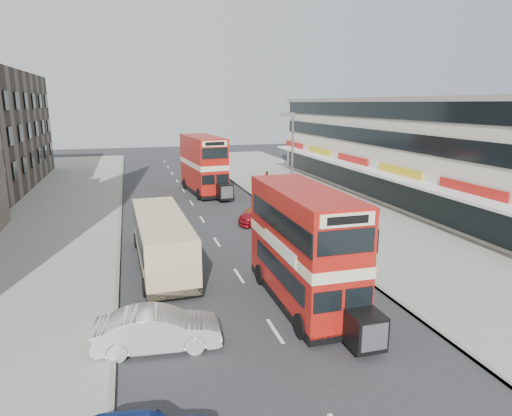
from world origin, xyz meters
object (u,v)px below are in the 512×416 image
object	(u,v)px
coach	(162,239)
pedestrian_far	(267,178)
car_right_b	(270,210)
bus_second	(203,164)
car_right_a	(272,215)
street_lamp	(291,158)
car_left_front	(158,330)
cyclist	(255,208)
bus_main	(304,246)
pedestrian_near	(321,218)

from	to	relation	value
coach	pedestrian_far	world-z (taller)	coach
coach	car_right_b	world-z (taller)	coach
pedestrian_far	bus_second	bearing A→B (deg)	174.26
coach	car_right_a	bearing A→B (deg)	36.08
street_lamp	car_left_front	world-z (taller)	street_lamp
coach	car_left_front	world-z (taller)	coach
car_left_front	cyclist	xyz separation A→B (m)	(8.75, 17.90, -0.12)
car_right_b	pedestrian_far	xyz separation A→B (m)	(3.64, 12.53, 0.35)
car_right_a	bus_main	bearing A→B (deg)	-11.70
coach	street_lamp	bearing A→B (deg)	34.01
pedestrian_far	cyclist	distance (m)	12.65
bus_second	car_left_front	world-z (taller)	bus_second
coach	car_right_a	xyz separation A→B (m)	(8.44, 6.59, -0.83)
street_lamp	pedestrian_far	xyz separation A→B (m)	(2.35, 13.67, -3.86)
pedestrian_near	car_left_front	bearing A→B (deg)	33.90
bus_second	coach	world-z (taller)	bus_second
bus_second	car_right_b	distance (m)	11.93
coach	car_right_b	bearing A→B (deg)	41.79
bus_main	car_right_a	world-z (taller)	bus_main
pedestrian_far	car_right_a	bearing A→B (deg)	-122.27
bus_second	car_right_a	distance (m)	13.64
pedestrian_near	street_lamp	bearing A→B (deg)	-90.68
bus_second	pedestrian_near	size ratio (longest dim) A/B	5.39
street_lamp	car_right_a	size ratio (longest dim) A/B	1.62
bus_main	car_right_b	world-z (taller)	bus_main
pedestrian_near	bus_main	bearing A→B (deg)	50.23
cyclist	bus_second	bearing A→B (deg)	101.52
coach	car_right_b	distance (m)	12.39
bus_main	pedestrian_near	world-z (taller)	bus_main
car_right_a	bus_second	bearing A→B (deg)	-167.53
street_lamp	car_right_b	distance (m)	4.54
street_lamp	pedestrian_near	distance (m)	5.47
bus_second	pedestrian_near	world-z (taller)	bus_second
street_lamp	coach	distance (m)	13.02
car_right_b	pedestrian_near	size ratio (longest dim) A/B	2.26
coach	car_right_b	xyz separation A→B (m)	(8.93, 8.53, -0.98)
pedestrian_far	cyclist	world-z (taller)	cyclist
coach	pedestrian_near	bearing A→B (deg)	15.55
bus_second	car_right_b	bearing A→B (deg)	101.12
bus_second	car_right_b	xyz separation A→B (m)	(3.36, -11.22, -2.29)
bus_second	car_left_front	distance (m)	29.15
coach	pedestrian_near	distance (m)	11.52
car_right_b	pedestrian_far	bearing A→B (deg)	159.73
street_lamp	car_right_b	world-z (taller)	street_lamp
bus_second	cyclist	world-z (taller)	bus_second
bus_main	car_left_front	distance (m)	7.12
coach	pedestrian_near	xyz separation A→B (m)	(10.98, 3.45, -0.49)
coach	bus_second	bearing A→B (deg)	72.34
street_lamp	car_right_b	xyz separation A→B (m)	(-1.28, 1.14, -4.20)
coach	pedestrian_far	bearing A→B (deg)	57.28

